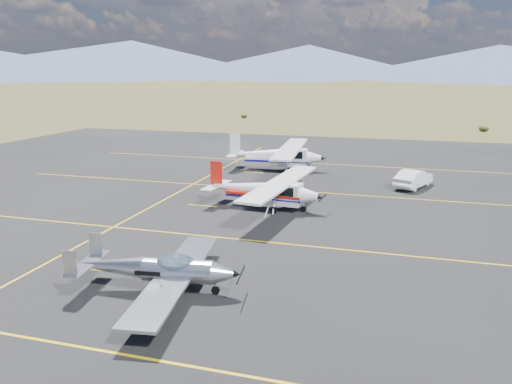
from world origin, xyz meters
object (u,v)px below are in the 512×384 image
at_px(sedan, 413,178).
at_px(aircraft_plain, 277,155).
at_px(aircraft_low_wing, 159,269).
at_px(aircraft_cessna, 265,189).

bearing_deg(sedan, aircraft_plain, 5.83).
bearing_deg(sedan, aircraft_low_wing, 88.85).
distance_m(aircraft_low_wing, aircraft_cessna, 12.77).
bearing_deg(aircraft_plain, sedan, -22.39).
height_order(aircraft_cessna, sedan, aircraft_cessna).
bearing_deg(aircraft_cessna, sedan, 48.91).
distance_m(aircraft_low_wing, sedan, 23.28).
bearing_deg(aircraft_cessna, aircraft_low_wing, -87.54).
xyz_separation_m(aircraft_low_wing, aircraft_cessna, (0.70, 12.74, 0.30)).
relative_size(aircraft_low_wing, sedan, 2.18).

